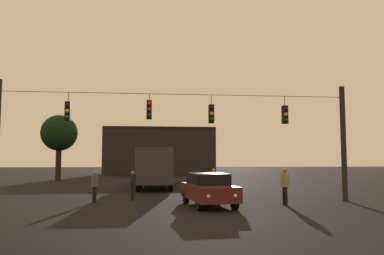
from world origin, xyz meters
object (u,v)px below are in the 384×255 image
pedestrian_crossing_center (95,185)px  pedestrian_near_bus (285,184)px  tree_left_silhouette (59,134)px  pedestrian_crossing_right (133,184)px  city_bus (156,163)px  car_near_right (208,189)px  pedestrian_crossing_left (214,181)px

pedestrian_crossing_center → pedestrian_near_bus: (9.22, -2.03, 0.09)m
tree_left_silhouette → pedestrian_crossing_right: bearing=-66.6°
tree_left_silhouette → pedestrian_crossing_center: bearing=-72.1°
pedestrian_near_bus → tree_left_silhouette: (-15.77, 22.31, 3.85)m
city_bus → pedestrian_crossing_right: size_ratio=7.09×
car_near_right → tree_left_silhouette: tree_left_silhouette is taller
pedestrian_crossing_center → car_near_right: bearing=-20.5°
city_bus → pedestrian_crossing_left: city_bus is taller
pedestrian_crossing_center → pedestrian_crossing_right: bearing=24.8°
car_near_right → pedestrian_near_bus: bearing=0.4°
pedestrian_crossing_right → pedestrian_near_bus: (7.35, -2.89, 0.12)m
city_bus → tree_left_silhouette: tree_left_silhouette is taller
pedestrian_crossing_left → tree_left_silhouette: size_ratio=0.24×
pedestrian_crossing_right → tree_left_silhouette: tree_left_silhouette is taller
city_bus → pedestrian_crossing_right: (-1.37, -9.76, -0.99)m
tree_left_silhouette → city_bus: bearing=-44.6°
pedestrian_crossing_center → tree_left_silhouette: tree_left_silhouette is taller
car_near_right → pedestrian_crossing_center: bearing=159.5°
pedestrian_crossing_left → city_bus: bearing=110.9°
pedestrian_crossing_right → pedestrian_crossing_left: bearing=15.6°
pedestrian_crossing_center → tree_left_silhouette: 21.67m
pedestrian_crossing_left → tree_left_silhouette: tree_left_silhouette is taller
pedestrian_crossing_right → pedestrian_near_bus: pedestrian_near_bus is taller
pedestrian_crossing_right → city_bus: bearing=82.0°
car_near_right → pedestrian_crossing_left: bearing=77.2°
pedestrian_crossing_right → pedestrian_near_bus: 7.90m
city_bus → pedestrian_crossing_right: city_bus is taller
pedestrian_near_bus → pedestrian_crossing_left: bearing=123.4°
city_bus → car_near_right: 12.92m
car_near_right → pedestrian_crossing_right: pedestrian_crossing_right is taller
city_bus → car_near_right: city_bus is taller
car_near_right → pedestrian_crossing_right: size_ratio=2.86×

